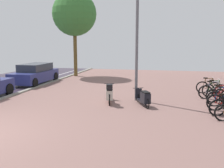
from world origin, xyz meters
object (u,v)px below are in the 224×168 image
bicycle_rack_06 (215,90)px  scooter_near (109,94)px  bicycle_rack_07 (208,87)px  scooter_mid (144,98)px  bicycle_rack_02 (224,103)px  bicycle_rack_04 (220,96)px  bicycle_rack_03 (223,99)px  bicycle_rack_05 (213,92)px  street_tree (74,14)px  lamp_post (137,28)px  parked_car_far (35,74)px

bicycle_rack_06 → scooter_near: 5.81m
bicycle_rack_07 → scooter_mid: size_ratio=0.82×
bicycle_rack_02 → bicycle_rack_04: bicycle_rack_02 is taller
bicycle_rack_03 → bicycle_rack_05: size_ratio=0.99×
bicycle_rack_05 → street_tree: (-9.96, 6.99, 4.79)m
bicycle_rack_07 → street_tree: size_ratio=0.19×
bicycle_rack_05 → lamp_post: lamp_post is taller
scooter_mid → lamp_post: (-0.48, 1.02, 3.14)m
bicycle_rack_04 → bicycle_rack_05: 0.79m
parked_car_far → bicycle_rack_06: bearing=-9.3°
bicycle_rack_06 → scooter_mid: (-3.49, -2.87, 0.04)m
lamp_post → street_tree: street_tree is taller
bicycle_rack_07 → scooter_near: bearing=-144.8°
bicycle_rack_06 → street_tree: (-10.18, 6.24, 4.81)m
bicycle_rack_03 → scooter_mid: (-3.48, -0.61, 0.03)m
scooter_mid → bicycle_rack_02: bearing=-2.4°
bicycle_rack_02 → scooter_near: (-5.01, 0.30, 0.10)m
bicycle_rack_06 → lamp_post: bearing=-155.0°
scooter_near → scooter_mid: (1.64, -0.16, -0.08)m
bicycle_rack_04 → bicycle_rack_07: (-0.22, 2.26, 0.01)m
bicycle_rack_06 → lamp_post: lamp_post is taller
parked_car_far → scooter_mid: bearing=-30.6°
bicycle_rack_02 → lamp_post: size_ratio=0.22×
bicycle_rack_06 → bicycle_rack_07: (-0.21, 0.75, 0.00)m
bicycle_rack_02 → bicycle_rack_05: 2.26m
bicycle_rack_03 → scooter_near: size_ratio=0.80×
bicycle_rack_03 → parked_car_far: (-11.55, 4.16, 0.32)m
bicycle_rack_06 → bicycle_rack_07: bicycle_rack_07 is taller
bicycle_rack_03 → parked_car_far: parked_car_far is taller
bicycle_rack_04 → bicycle_rack_06: bearing=90.3°
parked_car_far → scooter_near: bearing=-35.6°
scooter_near → parked_car_far: (-6.43, 4.61, 0.22)m
bicycle_rack_03 → bicycle_rack_06: (0.01, 2.26, -0.01)m
bicycle_rack_04 → lamp_post: (-3.98, -0.34, 3.18)m
bicycle_rack_04 → scooter_mid: bearing=-158.7°
scooter_near → lamp_post: bearing=36.7°
bicycle_rack_06 → lamp_post: size_ratio=0.21×
scooter_mid → parked_car_far: 9.38m
scooter_mid → street_tree: 12.26m
scooter_near → street_tree: size_ratio=0.25×
bicycle_rack_04 → parked_car_far: bearing=163.6°
bicycle_rack_02 → bicycle_rack_04: bearing=85.1°
bicycle_rack_07 → scooter_near: (-4.92, -3.47, 0.11)m
bicycle_rack_05 → scooter_mid: 3.90m
scooter_near → bicycle_rack_02: bearing=-3.4°
bicycle_rack_06 → bicycle_rack_05: bearing=-105.8°
bicycle_rack_04 → parked_car_far: parked_car_far is taller
bicycle_rack_05 → scooter_mid: bearing=-147.1°
scooter_near → street_tree: bearing=119.4°
bicycle_rack_03 → street_tree: street_tree is taller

